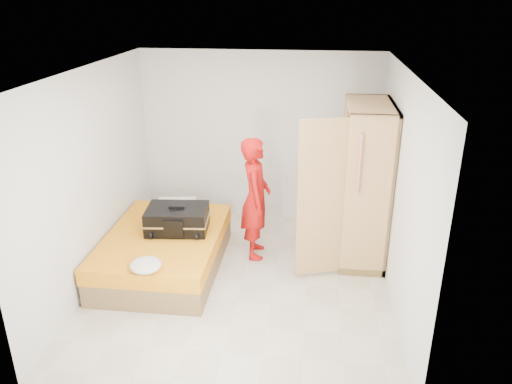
# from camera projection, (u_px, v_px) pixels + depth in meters

# --- Properties ---
(room) EXTENTS (4.00, 4.02, 2.60)m
(room) POSITION_uv_depth(u_px,v_px,m) (241.00, 185.00, 5.76)
(room) COLOR beige
(room) RESTS_ON ground
(bed) EXTENTS (1.42, 2.02, 0.50)m
(bed) POSITION_uv_depth(u_px,v_px,m) (165.00, 251.00, 6.48)
(bed) COLOR olive
(bed) RESTS_ON ground
(wardrobe) EXTENTS (1.15, 1.36, 2.10)m
(wardrobe) POSITION_uv_depth(u_px,v_px,m) (361.00, 188.00, 6.50)
(wardrobe) COLOR tan
(wardrobe) RESTS_ON ground
(person) EXTENTS (0.47, 0.65, 1.66)m
(person) POSITION_uv_depth(u_px,v_px,m) (256.00, 198.00, 6.60)
(person) COLOR red
(person) RESTS_ON ground
(suitcase) EXTENTS (0.84, 0.65, 0.34)m
(suitcase) POSITION_uv_depth(u_px,v_px,m) (177.00, 219.00, 6.43)
(suitcase) COLOR black
(suitcase) RESTS_ON bed
(round_cushion) EXTENTS (0.35, 0.35, 0.13)m
(round_cushion) POSITION_uv_depth(u_px,v_px,m) (146.00, 265.00, 5.52)
(round_cushion) COLOR white
(round_cushion) RESTS_ON bed
(pillow) EXTENTS (0.57, 0.34, 0.10)m
(pillow) POSITION_uv_depth(u_px,v_px,m) (176.00, 204.00, 7.15)
(pillow) COLOR white
(pillow) RESTS_ON bed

